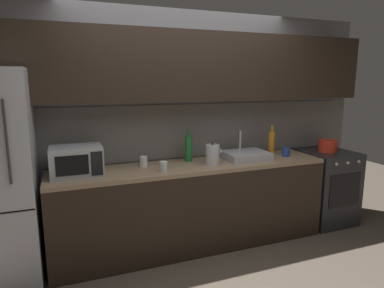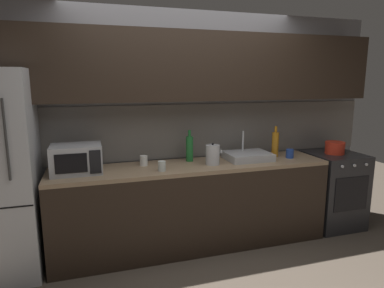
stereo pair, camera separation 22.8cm
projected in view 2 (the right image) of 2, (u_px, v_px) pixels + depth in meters
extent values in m
cube|color=slate|center=(183.00, 126.00, 3.79)|extent=(4.63, 0.10, 2.50)
cube|color=slate|center=(184.00, 131.00, 3.75)|extent=(4.63, 0.01, 0.60)
cube|color=black|center=(188.00, 67.00, 3.46)|extent=(4.26, 0.34, 0.70)
cube|color=black|center=(193.00, 207.00, 3.57)|extent=(2.89, 0.60, 0.86)
cube|color=#8C7256|center=(193.00, 166.00, 3.49)|extent=(2.89, 0.60, 0.04)
cylinder|color=#333333|center=(6.00, 140.00, 2.61)|extent=(0.02, 0.02, 0.65)
cube|color=#232326|center=(333.00, 190.00, 4.08)|extent=(0.60, 0.60, 0.90)
cube|color=black|center=(351.00, 194.00, 3.79)|extent=(0.45, 0.01, 0.40)
cylinder|color=#B2B2B7|center=(342.00, 167.00, 3.67)|extent=(0.03, 0.02, 0.03)
cylinder|color=#B2B2B7|center=(355.00, 165.00, 3.72)|extent=(0.03, 0.02, 0.03)
cylinder|color=#B2B2B7|center=(367.00, 164.00, 3.77)|extent=(0.03, 0.02, 0.03)
cube|color=#A8AAAF|center=(77.00, 159.00, 3.15)|extent=(0.46, 0.34, 0.27)
cube|color=black|center=(71.00, 164.00, 2.97)|extent=(0.28, 0.01, 0.18)
cube|color=black|center=(95.00, 162.00, 3.03)|extent=(0.10, 0.01, 0.22)
cube|color=#ADAFB5|center=(248.00, 156.00, 3.69)|extent=(0.48, 0.38, 0.08)
cylinder|color=silver|center=(243.00, 141.00, 3.79)|extent=(0.02, 0.02, 0.22)
cylinder|color=#B7BABF|center=(213.00, 155.00, 3.47)|extent=(0.14, 0.14, 0.20)
sphere|color=black|center=(213.00, 144.00, 3.44)|extent=(0.02, 0.02, 0.02)
cone|color=#B7BABF|center=(221.00, 150.00, 3.48)|extent=(0.03, 0.03, 0.05)
cylinder|color=#1E6B2D|center=(190.00, 149.00, 3.60)|extent=(0.08, 0.08, 0.27)
cylinder|color=#1E6B2D|center=(189.00, 133.00, 3.57)|extent=(0.03, 0.03, 0.07)
cylinder|color=#B27019|center=(275.00, 145.00, 3.82)|extent=(0.08, 0.08, 0.28)
cylinder|color=#B27019|center=(276.00, 129.00, 3.79)|extent=(0.03, 0.03, 0.07)
cylinder|color=#234299|center=(290.00, 154.00, 3.76)|extent=(0.09, 0.09, 0.10)
cylinder|color=silver|center=(144.00, 161.00, 3.43)|extent=(0.08, 0.08, 0.10)
cylinder|color=silver|center=(162.00, 166.00, 3.22)|extent=(0.07, 0.07, 0.10)
cylinder|color=red|center=(335.00, 149.00, 3.98)|extent=(0.22, 0.22, 0.12)
cylinder|color=red|center=(335.00, 143.00, 3.97)|extent=(0.23, 0.23, 0.02)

